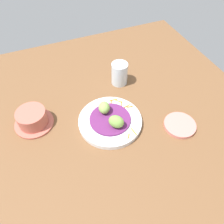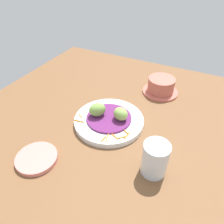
{
  "view_description": "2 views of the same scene",
  "coord_description": "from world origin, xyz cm",
  "px_view_note": "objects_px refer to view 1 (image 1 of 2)",
  "views": [
    {
      "loc": [
        21.85,
        51.22,
        66.18
      ],
      "look_at": [
        2.64,
        4.02,
        6.24
      ],
      "focal_mm": 35.07,
      "sensor_mm": 36.0,
      "label": 1
    },
    {
      "loc": [
        -43.75,
        -19.41,
        49.45
      ],
      "look_at": [
        4.47,
        4.43,
        6.61
      ],
      "focal_mm": 33.93,
      "sensor_mm": 36.0,
      "label": 2
    }
  ],
  "objects_px": {
    "side_plate_small": "(180,125)",
    "water_glass": "(119,74)",
    "guac_scoop_left": "(116,122)",
    "terracotta_bowl": "(33,119)",
    "guac_scoop_center": "(104,108)",
    "main_plate": "(110,121)"
  },
  "relations": [
    {
      "from": "terracotta_bowl",
      "to": "side_plate_small",
      "type": "bearing_deg",
      "value": 156.61
    },
    {
      "from": "guac_scoop_center",
      "to": "water_glass",
      "type": "distance_m",
      "value": 0.2
    },
    {
      "from": "main_plate",
      "to": "guac_scoop_left",
      "type": "relative_size",
      "value": 4.21
    },
    {
      "from": "terracotta_bowl",
      "to": "water_glass",
      "type": "xyz_separation_m",
      "value": [
        -0.38,
        -0.09,
        0.02
      ]
    },
    {
      "from": "guac_scoop_center",
      "to": "terracotta_bowl",
      "type": "xyz_separation_m",
      "value": [
        0.25,
        -0.06,
        -0.02
      ]
    },
    {
      "from": "guac_scoop_left",
      "to": "side_plate_small",
      "type": "xyz_separation_m",
      "value": [
        -0.22,
        0.07,
        -0.04
      ]
    },
    {
      "from": "water_glass",
      "to": "side_plate_small",
      "type": "bearing_deg",
      "value": 109.88
    },
    {
      "from": "main_plate",
      "to": "guac_scoop_left",
      "type": "height_order",
      "value": "guac_scoop_left"
    },
    {
      "from": "guac_scoop_left",
      "to": "water_glass",
      "type": "bearing_deg",
      "value": -115.88
    },
    {
      "from": "guac_scoop_left",
      "to": "terracotta_bowl",
      "type": "xyz_separation_m",
      "value": [
        0.27,
        -0.14,
        -0.02
      ]
    },
    {
      "from": "water_glass",
      "to": "guac_scoop_left",
      "type": "bearing_deg",
      "value": 64.12
    },
    {
      "from": "guac_scoop_center",
      "to": "side_plate_small",
      "type": "xyz_separation_m",
      "value": [
        -0.24,
        0.15,
        -0.04
      ]
    },
    {
      "from": "guac_scoop_center",
      "to": "guac_scoop_left",
      "type": "bearing_deg",
      "value": 101.15
    },
    {
      "from": "main_plate",
      "to": "water_glass",
      "type": "relative_size",
      "value": 2.4
    },
    {
      "from": "guac_scoop_left",
      "to": "terracotta_bowl",
      "type": "distance_m",
      "value": 0.3
    },
    {
      "from": "terracotta_bowl",
      "to": "water_glass",
      "type": "height_order",
      "value": "water_glass"
    },
    {
      "from": "side_plate_small",
      "to": "water_glass",
      "type": "height_order",
      "value": "water_glass"
    },
    {
      "from": "guac_scoop_left",
      "to": "water_glass",
      "type": "relative_size",
      "value": 0.57
    },
    {
      "from": "guac_scoop_left",
      "to": "terracotta_bowl",
      "type": "height_order",
      "value": "guac_scoop_left"
    },
    {
      "from": "water_glass",
      "to": "main_plate",
      "type": "bearing_deg",
      "value": 58.12
    },
    {
      "from": "main_plate",
      "to": "side_plate_small",
      "type": "xyz_separation_m",
      "value": [
        -0.23,
        0.11,
        -0.0
      ]
    },
    {
      "from": "side_plate_small",
      "to": "water_glass",
      "type": "distance_m",
      "value": 0.32
    }
  ]
}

